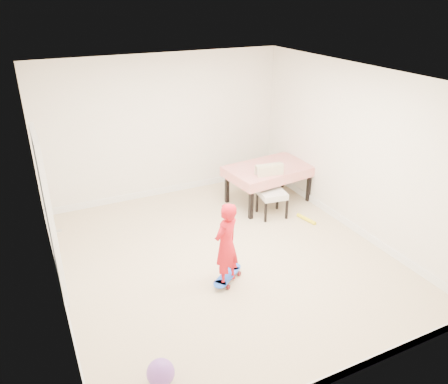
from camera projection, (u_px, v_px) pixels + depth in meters
name	position (u px, v px, depth m)	size (l,w,h in m)	color
ground	(224.00, 257.00, 6.40)	(5.00, 5.00, 0.00)	#C9B38C
ceiling	(224.00, 78.00, 5.31)	(4.50, 5.00, 0.04)	white
wall_back	(164.00, 127.00, 7.87)	(4.50, 0.04, 2.60)	silver
wall_front	(346.00, 274.00, 3.82)	(4.50, 0.04, 2.60)	silver
wall_left	(48.00, 208.00, 4.97)	(0.04, 5.00, 2.60)	silver
wall_right	(354.00, 151.00, 6.72)	(0.04, 5.00, 2.60)	silver
door	(50.00, 218.00, 5.33)	(0.10, 0.94, 2.11)	white
baseboard_back	(168.00, 190.00, 8.40)	(4.50, 0.02, 0.12)	white
baseboard_front	(332.00, 378.00, 4.34)	(4.50, 0.02, 0.12)	white
baseboard_left	(64.00, 296.00, 5.49)	(0.02, 5.00, 0.12)	white
baseboard_right	(345.00, 221.00, 7.25)	(0.02, 5.00, 0.12)	white
dining_table	(268.00, 184.00, 7.93)	(1.48, 0.94, 0.69)	#A80919
dining_chair	(272.00, 192.00, 7.40)	(0.48, 0.56, 0.88)	beige
skateboard	(227.00, 277.00, 5.87)	(0.61, 0.22, 0.09)	blue
child	(226.00, 247.00, 5.58)	(0.42, 0.28, 1.15)	red
balloon	(161.00, 373.00, 4.29)	(0.28, 0.28, 0.28)	purple
foam_toy	(306.00, 219.00, 7.39)	(0.06, 0.06, 0.40)	yellow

